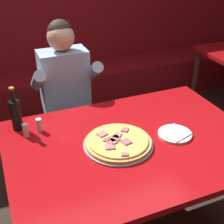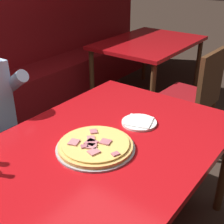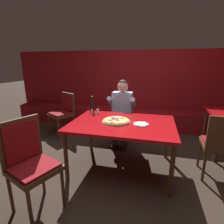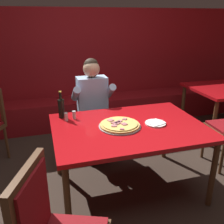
{
  "view_description": "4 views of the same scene",
  "coord_description": "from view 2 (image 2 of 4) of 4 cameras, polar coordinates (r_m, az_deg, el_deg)",
  "views": [
    {
      "loc": [
        -0.7,
        -1.37,
        1.83
      ],
      "look_at": [
        -0.02,
        0.28,
        0.8
      ],
      "focal_mm": 50.0,
      "sensor_mm": 36.0,
      "label": 1
    },
    {
      "loc": [
        -1.14,
        -0.88,
        1.64
      ],
      "look_at": [
        0.08,
        0.02,
        0.88
      ],
      "focal_mm": 50.0,
      "sensor_mm": 36.0,
      "label": 2
    },
    {
      "loc": [
        0.43,
        -2.39,
        1.57
      ],
      "look_at": [
        -0.17,
        0.05,
        0.87
      ],
      "focal_mm": 28.0,
      "sensor_mm": 36.0,
      "label": 3
    },
    {
      "loc": [
        -0.8,
        -2.13,
        1.75
      ],
      "look_at": [
        -0.15,
        0.07,
        0.88
      ],
      "focal_mm": 40.0,
      "sensor_mm": 36.0,
      "label": 4
    }
  ],
  "objects": [
    {
      "name": "background_dining_table",
      "position": [
        3.8,
        6.79,
        11.65
      ],
      "size": [
        1.29,
        0.93,
        0.74
      ],
      "color": "#4C2D19",
      "rests_on": "ground_plane"
    },
    {
      "name": "plate_white_paper",
      "position": [
        1.87,
        5.0,
        -1.88
      ],
      "size": [
        0.21,
        0.21,
        0.02
      ],
      "color": "white",
      "rests_on": "main_dining_table"
    },
    {
      "name": "pizza",
      "position": [
        1.62,
        -3.01,
        -6.2
      ],
      "size": [
        0.41,
        0.41,
        0.05
      ],
      "color": "#9E9EA3",
      "rests_on": "main_dining_table"
    },
    {
      "name": "main_dining_table",
      "position": [
        1.73,
        -0.98,
        -7.13
      ],
      "size": [
        1.49,
        1.07,
        0.74
      ],
      "color": "#4C2D19",
      "rests_on": "ground_plane"
    },
    {
      "name": "dining_chair_near_left",
      "position": [
        2.86,
        14.97,
        3.52
      ],
      "size": [
        0.46,
        0.46,
        0.95
      ],
      "color": "#4C2D19",
      "rests_on": "ground_plane"
    }
  ]
}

